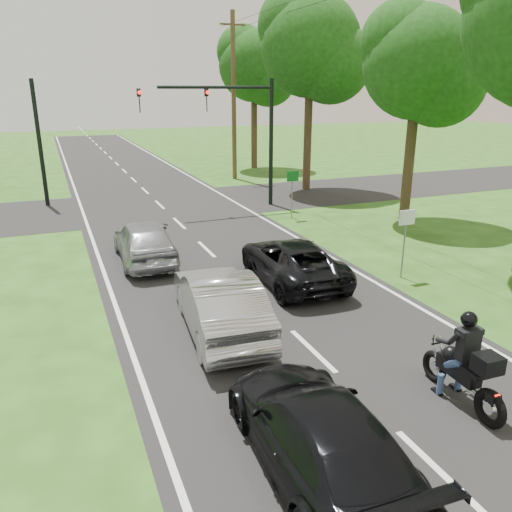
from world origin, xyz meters
The scene contains 16 objects.
ground centered at (0.00, 0.00, 0.00)m, with size 140.00×140.00×0.00m, color #244A15.
road centered at (0.00, 10.00, 0.01)m, with size 8.00×100.00×0.01m, color black.
cross_road centered at (0.00, 16.00, 0.01)m, with size 60.00×7.00×0.01m, color black.
motorcycle_rider centered at (1.60, -2.74, 0.72)m, with size 0.60×2.11×1.82m.
dark_suv centered at (1.47, 4.03, 0.64)m, with size 2.10×4.54×1.26m, color black.
silver_sedan centered at (-1.57, 1.70, 0.74)m, with size 1.55×4.45×1.47m, color #B0AFB4.
silver_suv centered at (-2.28, 7.50, 0.73)m, with size 1.71×4.24×1.45m, color #9EA0A5.
dark_car_behind centered at (-1.67, -3.22, 0.65)m, with size 1.79×4.39×1.27m, color black.
traffic_signal centered at (3.34, 14.00, 4.14)m, with size 6.38×0.44×6.00m.
signal_pole_far centered at (-5.20, 18.00, 3.00)m, with size 0.20×0.20×6.00m, color black.
utility_pole_far centered at (6.20, 22.00, 5.08)m, with size 1.60×0.28×10.00m.
sign_white centered at (4.70, 2.98, 1.60)m, with size 0.55×0.07×2.12m.
sign_green centered at (4.90, 10.98, 1.60)m, with size 0.55×0.07×2.12m.
tree_row_c centered at (9.75, 8.80, 6.23)m, with size 4.80×4.65×8.76m.
tree_row_d centered at (9.10, 16.76, 7.43)m, with size 5.76×5.58×10.45m.
tree_row_e centered at (9.48, 25.78, 6.83)m, with size 5.28×5.12×9.61m.
Camera 1 is at (-4.87, -8.56, 5.45)m, focal length 35.00 mm.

